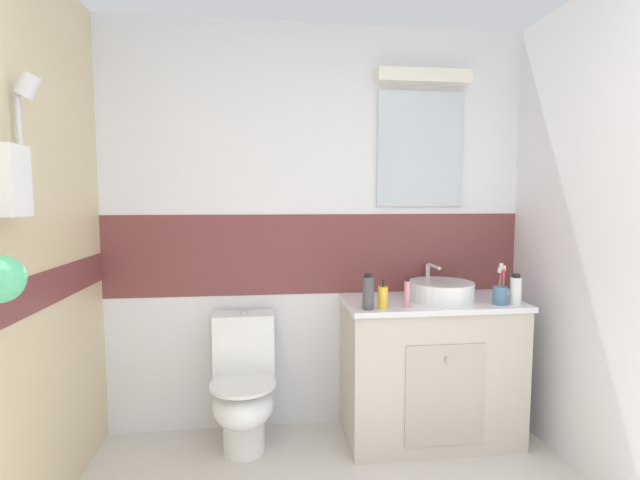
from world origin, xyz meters
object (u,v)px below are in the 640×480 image
at_px(toilet, 244,387).
at_px(toothpaste_tube_upright, 407,293).
at_px(soap_dispenser, 383,297).
at_px(mouthwash_bottle, 516,290).
at_px(toothbrush_cup, 500,294).
at_px(shampoo_bottle_tall, 368,292).
at_px(sink_basin, 441,290).

height_order(toilet, toothpaste_tube_upright, toothpaste_tube_upright).
relative_size(soap_dispenser, mouthwash_bottle, 0.92).
bearing_deg(toilet, toothpaste_tube_upright, -11.46).
relative_size(toilet, toothbrush_cup, 3.33).
bearing_deg(shampoo_bottle_tall, toilet, 163.70).
height_order(toothbrush_cup, soap_dispenser, toothbrush_cup).
bearing_deg(mouthwash_bottle, toothpaste_tube_upright, 179.63).
height_order(soap_dispenser, toothpaste_tube_upright, toothpaste_tube_upright).
height_order(toilet, soap_dispenser, soap_dispenser).
distance_m(toilet, toothbrush_cup, 1.56).
distance_m(toothbrush_cup, soap_dispenser, 0.69).
distance_m(soap_dispenser, mouthwash_bottle, 0.77).
bearing_deg(soap_dispenser, toilet, 166.06).
relative_size(toilet, mouthwash_bottle, 4.46).
xyz_separation_m(sink_basin, mouthwash_bottle, (0.38, -0.16, 0.02)).
bearing_deg(sink_basin, toilet, 178.84).
bearing_deg(shampoo_bottle_tall, toothpaste_tube_upright, 4.10).
relative_size(toothpaste_tube_upright, mouthwash_bottle, 0.95).
bearing_deg(toothpaste_tube_upright, toothbrush_cup, 1.51).
relative_size(toothbrush_cup, shampoo_bottle_tall, 1.19).
bearing_deg(toilet, soap_dispenser, -13.94).
distance_m(soap_dispenser, shampoo_bottle_tall, 0.09).
height_order(toilet, mouthwash_bottle, mouthwash_bottle).
bearing_deg(soap_dispenser, toothbrush_cup, 1.78).
distance_m(shampoo_bottle_tall, mouthwash_bottle, 0.85).
bearing_deg(toothpaste_tube_upright, soap_dispenser, -177.15).
xyz_separation_m(toilet, soap_dispenser, (0.77, -0.19, 0.55)).
height_order(sink_basin, mouthwash_bottle, sink_basin).
relative_size(soap_dispenser, toothpaste_tube_upright, 0.97).
relative_size(toothbrush_cup, soap_dispenser, 1.45).
bearing_deg(soap_dispenser, toothpaste_tube_upright, 2.85).
bearing_deg(toothpaste_tube_upright, shampoo_bottle_tall, -175.90).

